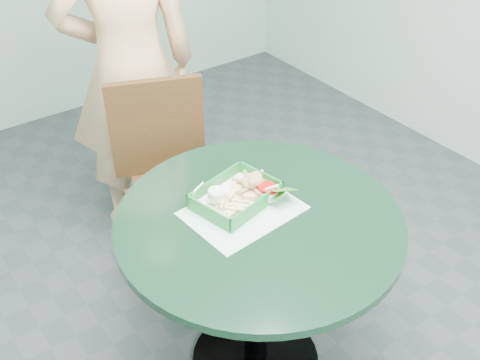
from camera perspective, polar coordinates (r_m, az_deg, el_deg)
floor at (r=2.44m, az=1.57°, el=-17.80°), size 4.00×5.00×0.02m
cafe_table at (r=2.01m, az=1.84°, el=-7.95°), size 0.97×0.97×0.75m
dining_chair at (r=2.54m, az=-6.99°, el=1.12°), size 0.42×0.42×0.93m
diner_person at (r=2.60m, az=-11.48°, el=14.13°), size 0.86×0.67×2.07m
placemat at (r=1.92m, az=0.29°, el=-3.59°), size 0.40×0.31×0.00m
food_basket at (r=1.94m, az=-0.44°, el=-2.32°), size 0.28×0.20×0.06m
crab_sandwich at (r=1.95m, az=1.53°, el=-1.03°), size 0.12×0.12×0.07m
fries_pile at (r=1.89m, az=-1.34°, el=-2.88°), size 0.14×0.14×0.04m
sauce_ramekin at (r=1.92m, az=-2.41°, el=-1.63°), size 0.06×0.06×0.04m
garnish_cup at (r=1.92m, az=3.21°, el=-2.09°), size 0.11×0.11×0.04m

